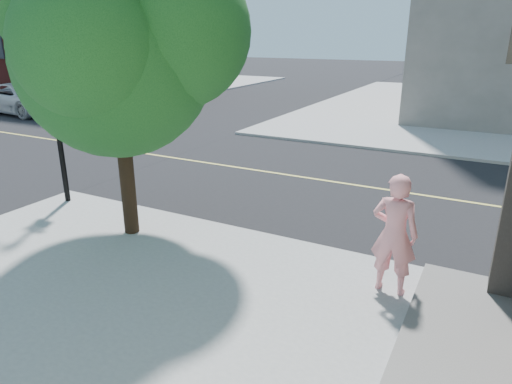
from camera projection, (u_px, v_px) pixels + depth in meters
The scene contains 6 objects.
ground at pixel (97, 200), 12.28m from camera, with size 140.00×140.00×0.00m, color black.
road_ew at pixel (194, 161), 16.03m from camera, with size 140.00×9.00×0.01m, color black.
sidewalk_nw at pixel (91, 83), 40.40m from camera, with size 26.00×25.00×0.12m, color #9A9A9A.
man_on_phone at pixel (394, 234), 7.45m from camera, with size 0.75×0.49×2.05m, color pink.
street_tree at pixel (118, 35), 8.70m from camera, with size 4.76×4.32×6.31m.
car_a at pixel (24, 98), 25.30m from camera, with size 2.75×5.96×1.66m, color silver.
Camera 1 is at (9.17, -8.19, 4.23)m, focal length 32.26 mm.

